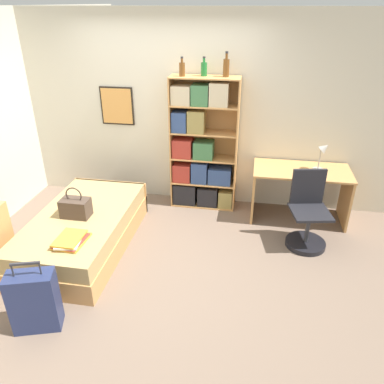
{
  "coord_description": "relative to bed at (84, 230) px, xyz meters",
  "views": [
    {
      "loc": [
        1.18,
        -3.47,
        2.64
      ],
      "look_at": [
        0.55,
        0.19,
        0.75
      ],
      "focal_mm": 35.0,
      "sensor_mm": 36.0,
      "label": 1
    }
  ],
  "objects": [
    {
      "name": "bottle_clear",
      "position": [
        1.51,
        1.29,
        1.71
      ],
      "size": [
        0.08,
        0.08,
        0.3
      ],
      "color": "brown",
      "rests_on": "bookcase"
    },
    {
      "name": "handbag",
      "position": [
        -0.03,
        -0.06,
        0.34
      ],
      "size": [
        0.32,
        0.2,
        0.37
      ],
      "color": "#47382D",
      "rests_on": "bed"
    },
    {
      "name": "wall_back",
      "position": [
        0.73,
        1.48,
        1.08
      ],
      "size": [
        10.0,
        0.09,
        2.6
      ],
      "color": "beige",
      "rests_on": "ground_plane"
    },
    {
      "name": "suitcase",
      "position": [
        0.12,
        -1.27,
        0.08
      ],
      "size": [
        0.45,
        0.32,
        0.72
      ],
      "color": "navy",
      "rests_on": "ground_plane"
    },
    {
      "name": "bottle_brown",
      "position": [
        1.24,
        1.3,
        1.68
      ],
      "size": [
        0.08,
        0.08,
        0.23
      ],
      "color": "#1E6B2D",
      "rests_on": "bookcase"
    },
    {
      "name": "ground_plane",
      "position": [
        0.73,
        -0.02,
        -0.22
      ],
      "size": [
        14.0,
        14.0,
        0.0
      ],
      "primitive_type": "plane",
      "color": "#756051"
    },
    {
      "name": "bed",
      "position": [
        0.0,
        0.0,
        0.0
      ],
      "size": [
        1.02,
        1.89,
        0.44
      ],
      "color": "tan",
      "rests_on": "ground_plane"
    },
    {
      "name": "bookcase",
      "position": [
        1.2,
        1.27,
        0.61
      ],
      "size": [
        0.9,
        0.31,
        1.81
      ],
      "color": "tan",
      "rests_on": "ground_plane"
    },
    {
      "name": "desk",
      "position": [
        2.56,
        1.11,
        0.28
      ],
      "size": [
        1.23,
        0.63,
        0.71
      ],
      "color": "tan",
      "rests_on": "ground_plane"
    },
    {
      "name": "bottle_green",
      "position": [
        0.97,
        1.23,
        1.68
      ],
      "size": [
        0.07,
        0.07,
        0.23
      ],
      "color": "brown",
      "rests_on": "bookcase"
    },
    {
      "name": "book_stack_on_bed",
      "position": [
        0.15,
        -0.57,
        0.25
      ],
      "size": [
        0.3,
        0.39,
        0.07
      ],
      "color": "gold",
      "rests_on": "bed"
    },
    {
      "name": "desk_lamp",
      "position": [
        2.79,
        1.14,
        0.74
      ],
      "size": [
        0.18,
        0.13,
        0.38
      ],
      "color": "#ADA89E",
      "rests_on": "desk"
    },
    {
      "name": "desk_chair",
      "position": [
        2.62,
        0.5,
        0.08
      ],
      "size": [
        0.51,
        0.51,
        0.92
      ],
      "color": "black",
      "rests_on": "ground_plane"
    }
  ]
}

